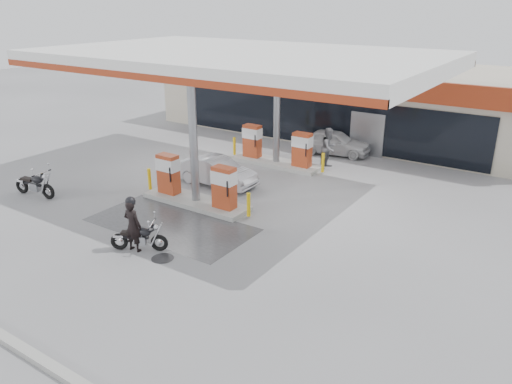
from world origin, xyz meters
TOP-DOWN VIEW (x-y plane):
  - ground at (0.00, 0.00)m, footprint 90.00×90.00m
  - wet_patch at (0.50, 0.00)m, footprint 6.00×3.00m
  - drain_cover at (2.00, -2.00)m, footprint 0.70×0.70m
  - store_building at (0.01, 15.94)m, footprint 22.00×8.22m
  - canopy at (0.00, 5.00)m, footprint 16.00×10.02m
  - pump_island_near at (0.00, 2.00)m, footprint 5.14×1.30m
  - pump_island_far at (0.00, 8.00)m, footprint 5.14×1.30m
  - main_motorcycle at (1.04, -1.98)m, footprint 1.69×1.07m
  - biker_main at (0.87, -2.07)m, footprint 0.66×0.46m
  - parked_motorcycle at (-5.95, -0.99)m, footprint 2.12×0.81m
  - sedan_white at (1.55, 11.20)m, footprint 3.90×2.05m
  - attendant at (2.29, 9.00)m, footprint 0.83×1.02m
  - hatchback_silver at (-0.68, 4.20)m, footprint 3.65×1.28m
  - parked_car_left at (-10.00, 13.78)m, footprint 4.29×2.86m

SIDE VIEW (x-z plane):
  - ground at x=0.00m, z-range 0.00..0.00m
  - wet_patch at x=0.50m, z-range 0.00..0.00m
  - drain_cover at x=2.00m, z-range 0.00..0.01m
  - main_motorcycle at x=1.04m, z-range -0.05..0.91m
  - parked_motorcycle at x=-5.95m, z-range -0.06..1.03m
  - parked_car_left at x=-10.00m, z-range 0.00..1.16m
  - hatchback_silver at x=-0.68m, z-range 0.00..1.20m
  - sedan_white at x=1.55m, z-range 0.00..1.27m
  - pump_island_near at x=0.00m, z-range -0.18..1.60m
  - pump_island_far at x=0.00m, z-range -0.18..1.60m
  - biker_main at x=0.87m, z-range 0.00..1.73m
  - attendant at x=2.29m, z-range 0.00..1.93m
  - store_building at x=0.01m, z-range 0.01..4.01m
  - canopy at x=0.00m, z-range 2.51..8.02m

